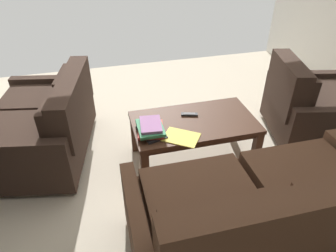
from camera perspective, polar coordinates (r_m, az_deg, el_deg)
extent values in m
cube|color=beige|center=(3.16, 2.06, -6.34)|extent=(4.93, 5.06, 0.01)
cylinder|color=black|center=(3.09, 23.92, -10.28)|extent=(0.05, 0.05, 0.06)
cylinder|color=black|center=(2.61, -3.64, -16.69)|extent=(0.05, 0.05, 0.06)
cube|color=brown|center=(2.40, 15.76, -16.09)|extent=(1.60, 0.86, 0.39)
cube|color=brown|center=(2.43, 24.88, -9.38)|extent=(0.75, 0.75, 0.10)
cube|color=brown|center=(2.09, 6.63, -14.00)|extent=(0.75, 0.75, 0.10)
cube|color=brown|center=(1.94, 22.63, -16.67)|extent=(1.60, 0.19, 0.46)
cube|color=brown|center=(1.83, 9.91, -17.48)|extent=(0.72, 0.13, 0.32)
cube|color=brown|center=(2.15, -5.58, -19.73)|extent=(0.11, 0.85, 0.55)
cylinder|color=black|center=(3.94, -25.12, -0.13)|extent=(0.06, 0.06, 0.06)
cylinder|color=black|center=(3.73, -14.46, 0.24)|extent=(0.06, 0.06, 0.06)
cylinder|color=black|center=(3.02, -17.11, -9.76)|extent=(0.06, 0.06, 0.06)
cube|color=#33231C|center=(3.33, -22.48, -1.33)|extent=(1.06, 1.24, 0.38)
cube|color=#33231C|center=(3.44, -22.49, 4.61)|extent=(0.85, 0.64, 0.10)
cube|color=#33231C|center=(3.00, -25.19, -0.62)|extent=(0.85, 0.64, 0.10)
cube|color=#33231C|center=(3.04, -17.35, 4.53)|extent=(0.39, 1.11, 0.45)
cube|color=#33231C|center=(3.30, -18.31, 6.80)|extent=(0.21, 0.50, 0.32)
cube|color=#33231C|center=(2.84, -20.53, 1.65)|extent=(0.21, 0.50, 0.32)
cube|color=#33231C|center=(3.78, -20.36, 4.82)|extent=(0.87, 0.26, 0.54)
cube|color=#33231C|center=(2.86, -25.91, -7.17)|extent=(0.87, 0.26, 0.54)
cube|color=#3D2316|center=(2.92, 4.93, 0.60)|extent=(1.17, 0.65, 0.04)
cube|color=#3D2316|center=(2.95, 4.88, -0.13)|extent=(1.08, 0.58, 0.05)
cube|color=#3D2316|center=(3.45, 11.80, 1.21)|extent=(0.07, 0.07, 0.42)
cube|color=#3D2316|center=(3.17, -6.21, -1.45)|extent=(0.07, 0.07, 0.42)
cube|color=#3D2316|center=(3.06, 16.09, -4.38)|extent=(0.07, 0.07, 0.42)
cube|color=#3D2316|center=(2.74, -4.30, -8.12)|extent=(0.07, 0.07, 0.42)
cylinder|color=black|center=(4.14, 27.09, 1.00)|extent=(0.06, 0.06, 0.06)
cylinder|color=black|center=(3.46, 20.63, -4.10)|extent=(0.06, 0.06, 0.06)
cylinder|color=black|center=(3.87, 18.14, 0.98)|extent=(0.06, 0.06, 0.06)
cube|color=#33231C|center=(3.67, 24.97, 1.53)|extent=(0.95, 0.88, 0.39)
cube|color=#33231C|center=(3.57, 26.21, 4.84)|extent=(0.84, 0.81, 0.10)
cube|color=#33231C|center=(3.36, 21.31, 7.18)|extent=(0.34, 0.74, 0.50)
cube|color=#33231C|center=(3.40, 23.04, 7.10)|extent=(0.27, 0.65, 0.36)
cube|color=#33231C|center=(3.34, 27.78, -1.28)|extent=(0.80, 0.29, 0.55)
cube|color=#33231C|center=(3.96, 23.08, 5.61)|extent=(0.80, 0.29, 0.55)
cube|color=black|center=(2.74, -3.11, -1.18)|extent=(0.25, 0.32, 0.02)
cube|color=#C63833|center=(2.74, -3.28, -0.67)|extent=(0.27, 0.31, 0.03)
cube|color=#337F51|center=(2.71, -3.31, -0.33)|extent=(0.23, 0.30, 0.03)
cube|color=#996699|center=(2.71, -3.23, 0.29)|extent=(0.21, 0.28, 0.03)
cube|color=black|center=(2.99, 4.01, 2.16)|extent=(0.17, 0.09, 0.02)
cube|color=#59595B|center=(2.98, 4.02, 2.34)|extent=(0.11, 0.06, 0.00)
cube|color=#E0CC4C|center=(2.69, 2.47, -2.10)|extent=(0.38, 0.36, 0.01)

